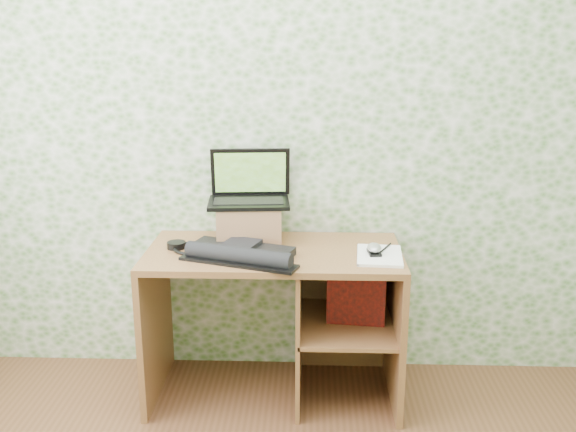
{
  "coord_description": "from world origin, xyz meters",
  "views": [
    {
      "loc": [
        0.17,
        -1.42,
        1.72
      ],
      "look_at": [
        0.07,
        1.39,
        0.93
      ],
      "focal_mm": 40.0,
      "sensor_mm": 36.0,
      "label": 1
    }
  ],
  "objects_px": {
    "riser": "(249,223)",
    "keyboard": "(240,253)",
    "laptop": "(249,190)",
    "desk": "(290,301)",
    "notepad": "(380,256)"
  },
  "relations": [
    {
      "from": "riser",
      "to": "keyboard",
      "type": "xyz_separation_m",
      "value": [
        -0.02,
        -0.26,
        -0.07
      ]
    },
    {
      "from": "riser",
      "to": "laptop",
      "type": "height_order",
      "value": "laptop"
    },
    {
      "from": "desk",
      "to": "riser",
      "type": "xyz_separation_m",
      "value": [
        -0.21,
        0.12,
        0.36
      ]
    },
    {
      "from": "notepad",
      "to": "desk",
      "type": "bearing_deg",
      "value": 169.74
    },
    {
      "from": "laptop",
      "to": "desk",
      "type": "bearing_deg",
      "value": -42.15
    },
    {
      "from": "notepad",
      "to": "riser",
      "type": "bearing_deg",
      "value": 164.53
    },
    {
      "from": "desk",
      "to": "notepad",
      "type": "bearing_deg",
      "value": -14.63
    },
    {
      "from": "desk",
      "to": "notepad",
      "type": "height_order",
      "value": "notepad"
    },
    {
      "from": "desk",
      "to": "keyboard",
      "type": "distance_m",
      "value": 0.4
    },
    {
      "from": "notepad",
      "to": "laptop",
      "type": "bearing_deg",
      "value": 161.18
    },
    {
      "from": "laptop",
      "to": "keyboard",
      "type": "xyz_separation_m",
      "value": [
        -0.02,
        -0.31,
        -0.22
      ]
    },
    {
      "from": "riser",
      "to": "notepad",
      "type": "height_order",
      "value": "riser"
    },
    {
      "from": "laptop",
      "to": "keyboard",
      "type": "height_order",
      "value": "laptop"
    },
    {
      "from": "laptop",
      "to": "notepad",
      "type": "distance_m",
      "value": 0.71
    },
    {
      "from": "desk",
      "to": "riser",
      "type": "relative_size",
      "value": 3.91
    }
  ]
}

